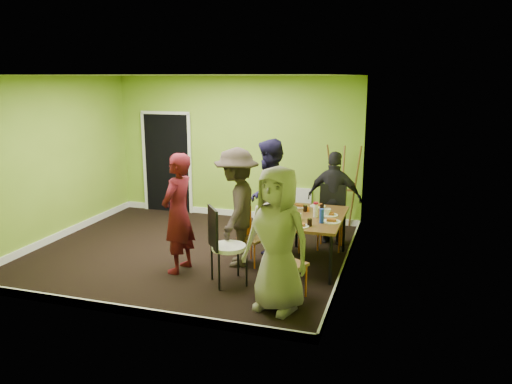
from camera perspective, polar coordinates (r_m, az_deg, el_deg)
ground at (r=8.23m, az=-7.50°, el=-6.80°), size 5.00×5.00×0.00m
room_walls at (r=7.99m, az=-7.74°, el=-0.00°), size 5.04×4.54×2.82m
dining_table at (r=7.48m, az=6.47°, el=-3.19°), size 0.90×1.50×0.75m
chair_left_far at (r=7.93m, az=2.94°, el=-3.52°), size 0.46×0.46×0.92m
chair_left_near at (r=7.56m, az=-0.80°, el=-4.67°), size 0.45×0.45×0.85m
chair_back_end at (r=8.37m, az=8.73°, el=-1.24°), size 0.43×0.51×1.04m
chair_front_end at (r=6.33m, az=3.21°, el=-7.69°), size 0.53×0.53×0.96m
chair_bentwood at (r=6.78m, az=-3.78°, el=-5.70°), size 0.59×0.59×1.09m
easel at (r=9.27m, az=9.93°, el=0.46°), size 0.64×0.60×1.59m
plate_near_left at (r=7.97m, az=4.95°, el=-1.69°), size 0.23×0.23×0.01m
plate_near_right at (r=7.22m, az=3.79°, el=-3.24°), size 0.22×0.22×0.01m
plate_far_back at (r=8.04m, az=7.07°, el=-1.61°), size 0.25×0.25×0.01m
plate_far_front at (r=6.96m, az=5.07°, el=-3.89°), size 0.25×0.25×0.01m
plate_wall_back at (r=7.55m, az=8.39°, el=-2.62°), size 0.26×0.26×0.01m
plate_wall_front at (r=7.22m, az=8.61°, el=-3.36°), size 0.26×0.26×0.01m
thermos at (r=7.42m, az=6.83°, el=-2.12°), size 0.08×0.08×0.20m
blue_bottle at (r=7.13m, az=7.52°, el=-2.72°), size 0.07×0.07×0.21m
orange_bottle at (r=7.72m, az=5.98°, el=-1.97°), size 0.04×0.04×0.07m
glass_mid at (r=7.72m, az=5.65°, el=-1.87°), size 0.06×0.06×0.10m
glass_back at (r=7.81m, az=7.55°, el=-1.77°), size 0.06×0.06×0.09m
glass_front at (r=6.98m, az=6.14°, el=-3.46°), size 0.07×0.07×0.10m
cup_a at (r=7.26m, az=4.76°, el=-2.82°), size 0.12×0.12×0.09m
cup_b at (r=7.53m, az=8.13°, el=-2.29°), size 0.11×0.11×0.10m
person_standing at (r=7.23m, az=-8.89°, el=-2.42°), size 0.48×0.67×1.74m
person_left_far at (r=7.95m, az=1.51°, el=-0.49°), size 0.70×0.90×1.83m
person_left_near at (r=7.39m, az=-2.22°, el=-1.77°), size 0.82×1.23×1.77m
person_back_end at (r=8.47m, az=8.95°, el=-0.69°), size 0.96×0.49×1.58m
person_front_end at (r=5.97m, az=2.45°, el=-5.43°), size 0.99×0.77×1.78m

